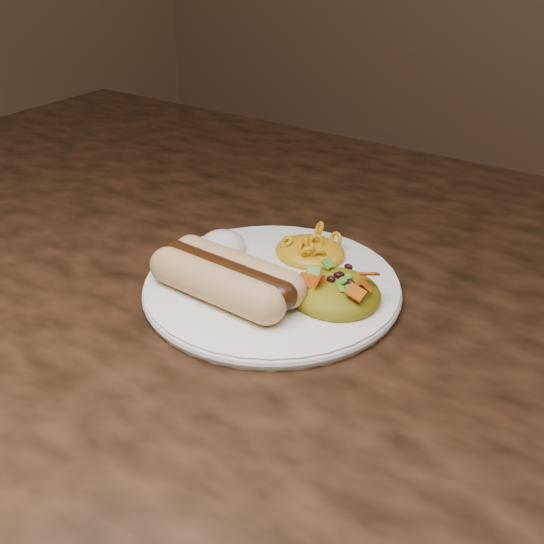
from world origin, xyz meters
The scene contains 7 objects.
table centered at (0.00, 0.00, 0.66)m, with size 1.60×0.90×0.75m.
plate centered at (-0.04, -0.03, 0.76)m, with size 0.25×0.25×0.01m, color white.
hotdog centered at (-0.07, -0.07, 0.78)m, with size 0.13×0.07×0.04m.
mac_and_cheese centered at (-0.04, 0.04, 0.78)m, with size 0.08×0.07×0.03m, color orange.
sour_cream centered at (-0.12, -0.01, 0.78)m, with size 0.05×0.05×0.03m, color silver.
taco_salad centered at (0.03, -0.02, 0.78)m, with size 0.09×0.08×0.04m.
fork centered at (-0.12, -0.08, 0.75)m, with size 0.02×0.14×0.00m, color white.
Camera 1 is at (0.26, -0.48, 1.08)m, focal length 42.00 mm.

